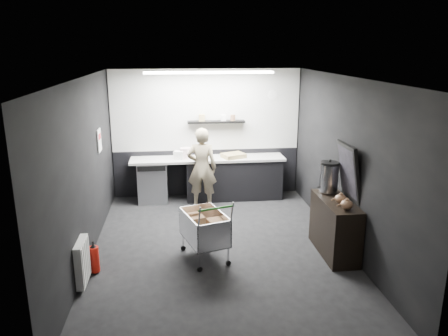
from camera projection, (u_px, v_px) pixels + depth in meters
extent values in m
plane|color=black|center=(219.00, 249.00, 7.01)|extent=(5.50, 5.50, 0.00)
plane|color=white|center=(219.00, 78.00, 6.28)|extent=(5.50, 5.50, 0.00)
plane|color=black|center=(206.00, 133.00, 9.28)|extent=(5.50, 0.00, 5.50)
plane|color=black|center=(249.00, 247.00, 4.01)|extent=(5.50, 0.00, 5.50)
plane|color=black|center=(84.00, 172.00, 6.43)|extent=(0.00, 5.50, 5.50)
plane|color=black|center=(346.00, 164.00, 6.86)|extent=(0.00, 5.50, 5.50)
cube|color=silver|center=(206.00, 110.00, 9.12)|extent=(3.95, 0.02, 1.70)
cube|color=black|center=(207.00, 172.00, 9.49)|extent=(3.95, 0.02, 1.00)
cube|color=black|center=(216.00, 122.00, 9.10)|extent=(1.20, 0.22, 0.04)
cylinder|color=white|center=(272.00, 95.00, 9.18)|extent=(0.20, 0.03, 0.20)
cube|color=white|center=(99.00, 140.00, 7.63)|extent=(0.02, 0.30, 0.40)
cube|color=red|center=(99.00, 136.00, 7.61)|extent=(0.02, 0.22, 0.10)
cube|color=white|center=(82.00, 262.00, 5.84)|extent=(0.10, 0.50, 0.60)
cube|color=white|center=(209.00, 73.00, 8.06)|extent=(2.40, 0.20, 0.04)
cube|color=black|center=(234.00, 179.00, 9.27)|extent=(2.00, 0.56, 0.85)
cube|color=silver|center=(208.00, 159.00, 9.09)|extent=(3.20, 0.60, 0.05)
cube|color=#9EA0A5|center=(153.00, 181.00, 9.09)|extent=(0.60, 0.58, 0.85)
cube|color=black|center=(151.00, 169.00, 8.70)|extent=(0.56, 0.02, 0.10)
imported|color=beige|center=(202.00, 168.00, 8.66)|extent=(0.65, 0.48, 1.62)
cube|color=silver|center=(205.00, 240.00, 6.63)|extent=(0.75, 0.95, 0.02)
cube|color=silver|center=(188.00, 228.00, 6.55)|extent=(0.26, 0.79, 0.44)
cube|color=silver|center=(222.00, 226.00, 6.60)|extent=(0.26, 0.79, 0.44)
cube|color=silver|center=(207.00, 238.00, 6.19)|extent=(0.52, 0.18, 0.44)
cube|color=silver|center=(203.00, 217.00, 6.96)|extent=(0.52, 0.18, 0.44)
cylinder|color=silver|center=(191.00, 260.00, 6.29)|extent=(0.02, 0.02, 0.29)
cylinder|color=silver|center=(222.00, 258.00, 6.34)|extent=(0.02, 0.02, 0.29)
cylinder|color=silver|center=(189.00, 238.00, 7.00)|extent=(0.02, 0.02, 0.29)
cylinder|color=silver|center=(217.00, 237.00, 7.05)|extent=(0.02, 0.02, 0.29)
cylinder|color=#298825|center=(206.00, 209.00, 6.01)|extent=(0.52, 0.19, 0.03)
cube|color=brown|center=(197.00, 226.00, 6.66)|extent=(0.31, 0.35, 0.37)
cube|color=brown|center=(214.00, 232.00, 6.49)|extent=(0.28, 0.32, 0.33)
cylinder|color=black|center=(191.00, 268.00, 6.32)|extent=(0.08, 0.05, 0.08)
cylinder|color=black|center=(189.00, 245.00, 7.03)|extent=(0.08, 0.05, 0.08)
cylinder|color=black|center=(222.00, 266.00, 6.37)|extent=(0.08, 0.05, 0.08)
cylinder|color=black|center=(217.00, 244.00, 7.08)|extent=(0.08, 0.05, 0.08)
cube|color=black|center=(335.00, 227.00, 6.75)|extent=(0.44, 1.17, 0.87)
cylinder|color=silver|center=(329.00, 178.00, 6.94)|extent=(0.29, 0.29, 0.45)
cylinder|color=black|center=(330.00, 163.00, 6.87)|extent=(0.29, 0.29, 0.04)
sphere|color=black|center=(330.00, 161.00, 6.86)|extent=(0.05, 0.05, 0.05)
ellipsoid|color=brown|center=(341.00, 199.00, 6.47)|extent=(0.17, 0.17, 0.14)
ellipsoid|color=brown|center=(347.00, 205.00, 6.24)|extent=(0.17, 0.17, 0.14)
cube|color=black|center=(349.00, 172.00, 6.58)|extent=(0.20, 0.68, 0.87)
cube|color=black|center=(347.00, 172.00, 6.58)|extent=(0.14, 0.58, 0.75)
cylinder|color=red|center=(94.00, 259.00, 6.21)|extent=(0.14, 0.14, 0.38)
cone|color=black|center=(93.00, 246.00, 6.15)|extent=(0.09, 0.09, 0.06)
cylinder|color=black|center=(93.00, 243.00, 6.14)|extent=(0.03, 0.03, 0.06)
cube|color=tan|center=(233.00, 156.00, 9.08)|extent=(0.54, 0.48, 0.09)
cylinder|color=silver|center=(185.00, 153.00, 9.00)|extent=(0.22, 0.22, 0.22)
cube|color=white|center=(179.00, 155.00, 8.95)|extent=(0.22, 0.19, 0.17)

